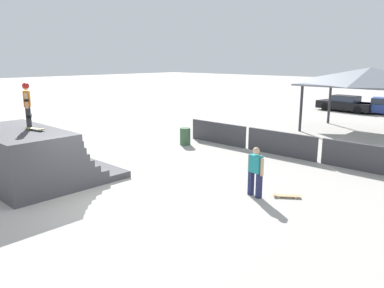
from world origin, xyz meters
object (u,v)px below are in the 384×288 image
(skateboard_on_ground, at_px, (286,196))
(bystander_walking, at_px, (256,169))
(skateboard_on_deck, at_px, (36,129))
(trash_bin, at_px, (185,136))
(skater_on_deck, at_px, (27,102))
(parked_car_black, at_px, (346,104))

(skateboard_on_ground, bearing_deg, bystander_walking, 0.18)
(skateboard_on_deck, xyz_separation_m, trash_bin, (-0.57, 7.69, -1.49))
(skater_on_deck, xyz_separation_m, bystander_walking, (6.65, 3.97, -1.88))
(skater_on_deck, height_order, skateboard_on_ground, skater_on_deck)
(trash_bin, height_order, parked_car_black, parked_car_black)
(skater_on_deck, xyz_separation_m, parked_car_black, (1.00, 25.37, -2.15))
(trash_bin, bearing_deg, skateboard_on_deck, -85.77)
(bystander_walking, height_order, parked_car_black, bystander_walking)
(skateboard_on_deck, distance_m, skateboard_on_ground, 8.43)
(skateboard_on_deck, xyz_separation_m, skateboard_on_ground, (6.81, 4.60, -1.86))
(skateboard_on_deck, height_order, parked_car_black, skateboard_on_deck)
(bystander_walking, bearing_deg, skateboard_on_ground, -133.71)
(parked_car_black, bearing_deg, skater_on_deck, -86.86)
(skater_on_deck, distance_m, skateboard_on_ground, 9.10)
(skateboard_on_deck, bearing_deg, skateboard_on_ground, 20.27)
(trash_bin, distance_m, parked_car_black, 17.77)
(bystander_walking, relative_size, trash_bin, 1.84)
(skater_on_deck, bearing_deg, skateboard_on_ground, 57.89)
(skateboard_on_ground, bearing_deg, skateboard_on_deck, -2.22)
(trash_bin, relative_size, parked_car_black, 0.18)
(skateboard_on_ground, distance_m, parked_car_black, 21.81)
(parked_car_black, bearing_deg, bystander_walking, -69.82)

